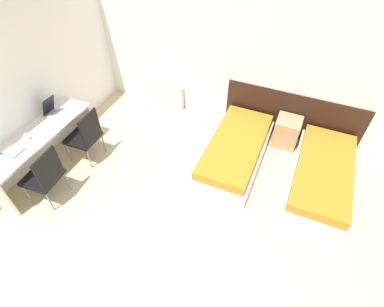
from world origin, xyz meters
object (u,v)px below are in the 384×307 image
Objects in this scene: bed_near_door at (322,176)px; chair_near_laptop at (86,135)px; laptop at (54,112)px; bed_near_window at (235,151)px; nightstand at (286,132)px; chair_near_notebook at (45,175)px.

chair_near_laptop is (-3.66, -0.93, 0.31)m from bed_near_door.
bed_near_window is at bearing 19.79° from laptop.
chair_near_notebook reaches higher than nightstand.
chair_near_notebook is (-0.00, -0.93, 0.00)m from chair_near_laptop.
bed_near_window is 2.95m from chair_near_notebook.
bed_near_window is at bearing 180.00° from bed_near_door.
bed_near_window is 1.40m from bed_near_door.
nightstand is at bearing 133.20° from bed_near_door.
chair_near_notebook is (-3.66, -1.86, 0.31)m from bed_near_door.
chair_near_laptop is at bearing -157.65° from bed_near_window.
bed_near_door is 2.00× the size of chair_near_laptop.
chair_near_laptop reaches higher than bed_near_door.
chair_near_notebook is at bearing -140.64° from bed_near_window.
chair_near_laptop is at bearing -150.51° from nightstand.
chair_near_notebook reaches higher than bed_near_door.
bed_near_window is 3.59× the size of nightstand.
chair_near_laptop and chair_near_notebook have the same top height.
bed_near_window is at bearing 20.65° from chair_near_laptop.
laptop is (-0.54, 0.01, 0.30)m from chair_near_laptop.
nightstand is at bearing 27.79° from chair_near_laptop.
chair_near_notebook reaches higher than bed_near_window.
nightstand is 3.41m from chair_near_laptop.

